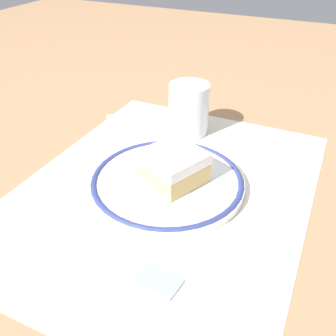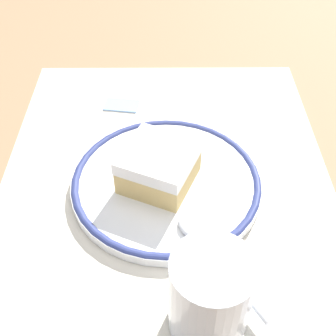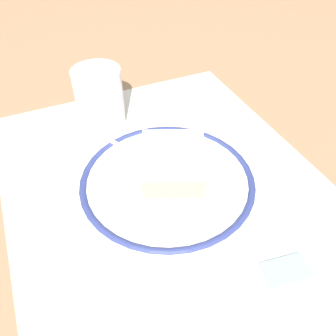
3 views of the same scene
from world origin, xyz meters
name	(u,v)px [view 1 (image 1 of 3)]	position (x,y,z in m)	size (l,w,h in m)	color
ground_plane	(165,189)	(0.00, 0.00, 0.00)	(2.40, 2.40, 0.00)	#9E7551
placemat	(165,189)	(0.00, 0.00, 0.00)	(0.52, 0.41, 0.00)	beige
plate	(168,182)	(0.01, 0.00, 0.01)	(0.23, 0.23, 0.01)	white
cake_slice	(173,167)	(0.01, -0.01, 0.04)	(0.10, 0.10, 0.05)	#DBB76B
spoon	(170,142)	(0.10, 0.04, 0.02)	(0.13, 0.09, 0.01)	silver
cup	(189,112)	(0.18, 0.04, 0.04)	(0.07, 0.07, 0.09)	silver
napkin	(138,127)	(0.15, 0.13, 0.00)	(0.13, 0.12, 0.00)	white
sugar_packet	(158,279)	(-0.16, -0.07, 0.00)	(0.05, 0.03, 0.01)	#8CB2E0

